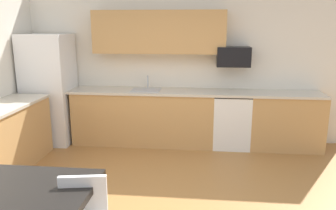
# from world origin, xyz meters

# --- Properties ---
(wall_back) EXTENTS (5.80, 0.10, 2.70)m
(wall_back) POSITION_xyz_m (0.00, 2.65, 1.35)
(wall_back) COLOR silver
(wall_back) RESTS_ON ground
(cabinet_run_back) EXTENTS (2.38, 0.60, 0.90)m
(cabinet_run_back) POSITION_xyz_m (-0.56, 2.30, 0.45)
(cabinet_run_back) COLOR tan
(cabinet_run_back) RESTS_ON ground
(cabinet_run_back_right) EXTENTS (1.17, 0.60, 0.90)m
(cabinet_run_back_right) POSITION_xyz_m (1.82, 2.30, 0.45)
(cabinet_run_back_right) COLOR tan
(cabinet_run_back_right) RESTS_ON ground
(countertop_back) EXTENTS (4.80, 0.64, 0.04)m
(countertop_back) POSITION_xyz_m (0.00, 2.30, 0.92)
(countertop_back) COLOR beige
(countertop_back) RESTS_ON cabinet_run_back
(upper_cabinets_back) EXTENTS (2.20, 0.34, 0.70)m
(upper_cabinets_back) POSITION_xyz_m (-0.30, 2.43, 1.90)
(upper_cabinets_back) COLOR tan
(refrigerator) EXTENTS (0.76, 0.70, 1.87)m
(refrigerator) POSITION_xyz_m (-2.18, 2.22, 0.93)
(refrigerator) COLOR white
(refrigerator) RESTS_ON ground
(oven_range) EXTENTS (0.60, 0.60, 0.91)m
(oven_range) POSITION_xyz_m (0.93, 2.30, 0.46)
(oven_range) COLOR white
(oven_range) RESTS_ON ground
(microwave) EXTENTS (0.54, 0.36, 0.32)m
(microwave) POSITION_xyz_m (0.93, 2.40, 1.51)
(microwave) COLOR black
(sink_basin) EXTENTS (0.48, 0.40, 0.14)m
(sink_basin) POSITION_xyz_m (-0.51, 2.30, 0.88)
(sink_basin) COLOR #A5A8AD
(sink_basin) RESTS_ON countertop_back
(sink_faucet) EXTENTS (0.02, 0.02, 0.24)m
(sink_faucet) POSITION_xyz_m (-0.51, 2.48, 1.04)
(sink_faucet) COLOR #B2B5BA
(sink_faucet) RESTS_ON countertop_back
(dining_table) EXTENTS (1.40, 0.90, 0.76)m
(dining_table) POSITION_xyz_m (-1.10, -0.96, 0.70)
(dining_table) COLOR black
(dining_table) RESTS_ON ground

